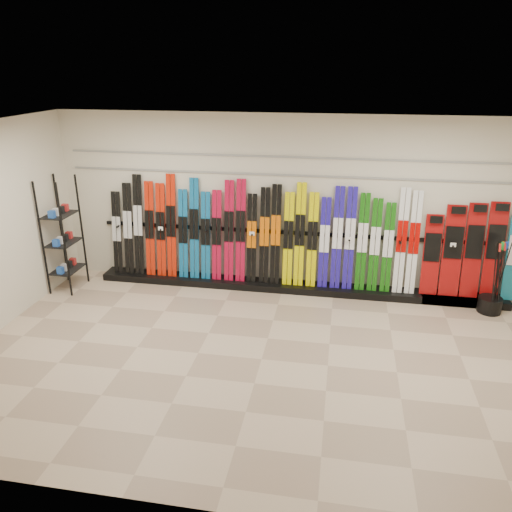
# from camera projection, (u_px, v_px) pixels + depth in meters

# --- Properties ---
(floor) EXTENTS (8.00, 8.00, 0.00)m
(floor) POSITION_uv_depth(u_px,v_px,m) (262.00, 359.00, 6.74)
(floor) COLOR gray
(floor) RESTS_ON ground
(back_wall) EXTENTS (8.00, 0.00, 8.00)m
(back_wall) POSITION_uv_depth(u_px,v_px,m) (286.00, 204.00, 8.49)
(back_wall) COLOR beige
(back_wall) RESTS_ON floor
(ceiling) EXTENTS (8.00, 8.00, 0.00)m
(ceiling) POSITION_uv_depth(u_px,v_px,m) (263.00, 133.00, 5.66)
(ceiling) COLOR silver
(ceiling) RESTS_ON back_wall
(ski_rack_base) EXTENTS (8.00, 0.40, 0.12)m
(ski_rack_base) POSITION_uv_depth(u_px,v_px,m) (295.00, 287.00, 8.77)
(ski_rack_base) COLOR black
(ski_rack_base) RESTS_ON floor
(skis) EXTENTS (5.37, 0.24, 1.84)m
(skis) POSITION_uv_depth(u_px,v_px,m) (258.00, 236.00, 8.61)
(skis) COLOR black
(skis) RESTS_ON ski_rack_base
(snowboards) EXTENTS (1.56, 0.24, 1.59)m
(snowboards) POSITION_uv_depth(u_px,v_px,m) (473.00, 253.00, 8.09)
(snowboards) COLOR #990C0C
(snowboards) RESTS_ON ski_rack_base
(accessory_rack) EXTENTS (0.40, 0.60, 1.98)m
(accessory_rack) POSITION_uv_depth(u_px,v_px,m) (63.00, 235.00, 8.55)
(accessory_rack) COLOR black
(accessory_rack) RESTS_ON floor
(pole_bin) EXTENTS (0.37, 0.37, 0.25)m
(pole_bin) POSITION_uv_depth(u_px,v_px,m) (490.00, 305.00, 7.98)
(pole_bin) COLOR black
(pole_bin) RESTS_ON floor
(ski_poles) EXTENTS (0.26, 0.23, 1.18)m
(ski_poles) POSITION_uv_depth(u_px,v_px,m) (497.00, 278.00, 7.76)
(ski_poles) COLOR black
(ski_poles) RESTS_ON pole_bin
(slatwall_rail_0) EXTENTS (7.60, 0.02, 0.03)m
(slatwall_rail_0) POSITION_uv_depth(u_px,v_px,m) (286.00, 175.00, 8.30)
(slatwall_rail_0) COLOR gray
(slatwall_rail_0) RESTS_ON back_wall
(slatwall_rail_1) EXTENTS (7.60, 0.02, 0.03)m
(slatwall_rail_1) POSITION_uv_depth(u_px,v_px,m) (287.00, 157.00, 8.19)
(slatwall_rail_1) COLOR gray
(slatwall_rail_1) RESTS_ON back_wall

